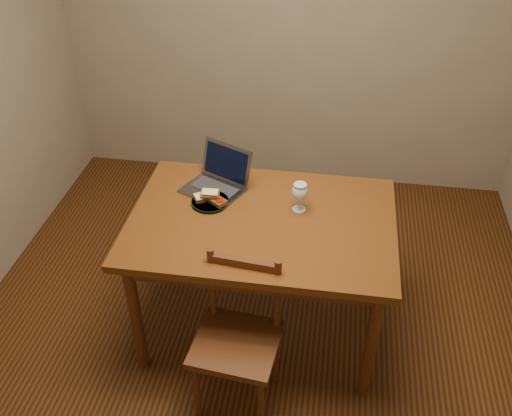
# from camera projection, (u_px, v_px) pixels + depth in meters

# --- Properties ---
(floor) EXTENTS (3.20, 3.20, 0.02)m
(floor) POSITION_uv_depth(u_px,v_px,m) (255.00, 327.00, 3.21)
(floor) COLOR black
(floor) RESTS_ON ground
(back_wall) EXTENTS (3.20, 0.02, 2.60)m
(back_wall) POSITION_uv_depth(u_px,v_px,m) (293.00, 5.00, 3.72)
(back_wall) COLOR gray
(back_wall) RESTS_ON floor
(table) EXTENTS (1.30, 0.90, 0.74)m
(table) POSITION_uv_depth(u_px,v_px,m) (262.00, 233.00, 2.84)
(table) COLOR #46280B
(table) RESTS_ON floor
(chair) EXTENTS (0.42, 0.40, 0.41)m
(chair) POSITION_uv_depth(u_px,v_px,m) (237.00, 333.00, 2.59)
(chair) COLOR #3D1A0C
(chair) RESTS_ON floor
(plate) EXTENTS (0.19, 0.19, 0.02)m
(plate) POSITION_uv_depth(u_px,v_px,m) (210.00, 202.00, 2.89)
(plate) COLOR black
(plate) RESTS_ON table
(sandwich_cheese) EXTENTS (0.12, 0.10, 0.03)m
(sandwich_cheese) POSITION_uv_depth(u_px,v_px,m) (204.00, 197.00, 2.89)
(sandwich_cheese) COLOR #381E0C
(sandwich_cheese) RESTS_ON plate
(sandwich_tomato) EXTENTS (0.12, 0.11, 0.03)m
(sandwich_tomato) POSITION_uv_depth(u_px,v_px,m) (217.00, 200.00, 2.86)
(sandwich_tomato) COLOR #381E0C
(sandwich_tomato) RESTS_ON plate
(sandwich_top) EXTENTS (0.10, 0.07, 0.03)m
(sandwich_top) POSITION_uv_depth(u_px,v_px,m) (210.00, 194.00, 2.87)
(sandwich_top) COLOR #381E0C
(sandwich_top) RESTS_ON plate
(milk_glass) EXTENTS (0.08, 0.08, 0.16)m
(milk_glass) POSITION_uv_depth(u_px,v_px,m) (300.00, 197.00, 2.80)
(milk_glass) COLOR white
(milk_glass) RESTS_ON table
(laptop) EXTENTS (0.38, 0.37, 0.21)m
(laptop) POSITION_uv_depth(u_px,v_px,m) (219.00, 177.00, 2.98)
(laptop) COLOR slate
(laptop) RESTS_ON table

